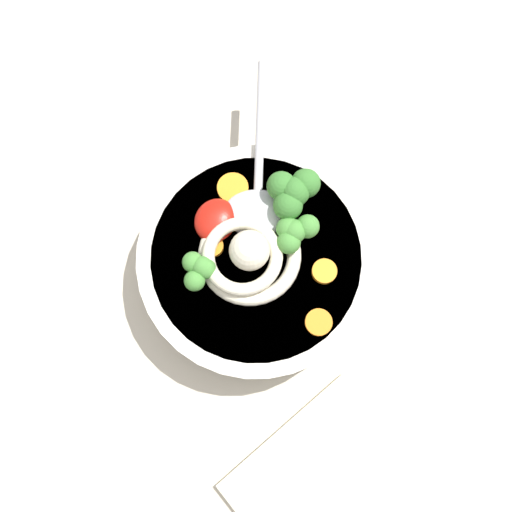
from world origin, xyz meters
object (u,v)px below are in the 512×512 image
at_px(noodle_pile, 248,254).
at_px(folded_napkin, 330,490).
at_px(soup_bowl, 256,263).
at_px(soup_spoon, 258,198).

distance_m(noodle_pile, folded_napkin, 0.22).
bearing_deg(noodle_pile, folded_napkin, 47.60).
height_order(soup_bowl, folded_napkin, soup_bowl).
bearing_deg(soup_bowl, folded_napkin, 45.66).
bearing_deg(folded_napkin, soup_spoon, -138.15).
bearing_deg(soup_spoon, noodle_pile, 172.31).
bearing_deg(noodle_pile, soup_spoon, -161.88).
xyz_separation_m(noodle_pile, folded_napkin, (0.14, 0.16, -0.06)).
distance_m(soup_bowl, soup_spoon, 0.06).
relative_size(soup_bowl, noodle_pile, 2.14).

